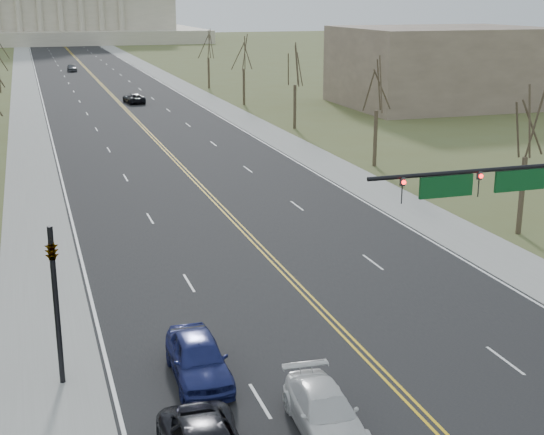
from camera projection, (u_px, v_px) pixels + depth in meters
road at (105, 88)px, 119.35m from camera, size 20.00×380.00×0.01m
sidewalk_left at (25, 90)px, 115.80m from camera, size 4.00×380.00×0.03m
sidewalk_right at (180, 85)px, 122.90m from camera, size 4.00×380.00×0.03m
center_line at (105, 87)px, 119.35m from camera, size 0.42×380.00×0.01m
edge_line_left at (40, 90)px, 116.45m from camera, size 0.15×380.00×0.01m
edge_line_right at (166, 85)px, 122.25m from camera, size 0.15×380.00×0.01m
signal_mast at (518, 192)px, 31.78m from camera, size 12.12×0.44×7.20m
signal_left at (55, 288)px, 26.75m from camera, size 0.32×0.36×6.00m
tree_r_0 at (528, 125)px, 43.54m from camera, size 3.74×3.74×8.50m
tree_r_1 at (377, 88)px, 61.81m from camera, size 3.74×3.74×8.50m
tree_r_2 at (295, 67)px, 80.08m from camera, size 3.74×3.74×8.50m
tree_r_3 at (244, 54)px, 98.35m from camera, size 3.74×3.74×8.50m
tree_r_4 at (208, 45)px, 116.63m from camera, size 3.74×3.74×8.50m
bldg_right_mass at (441, 66)px, 98.72m from camera, size 25.00×20.00×10.00m
car_sb_inner_second at (325, 412)px, 24.48m from camera, size 2.23×4.88×1.38m
car_sb_outer_second at (198, 358)px, 27.81m from camera, size 2.11×4.96×1.67m
car_far_nb at (134, 98)px, 101.40m from camera, size 2.75×5.00×1.33m
car_far_sb at (72, 68)px, 145.14m from camera, size 1.74×4.17×1.41m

